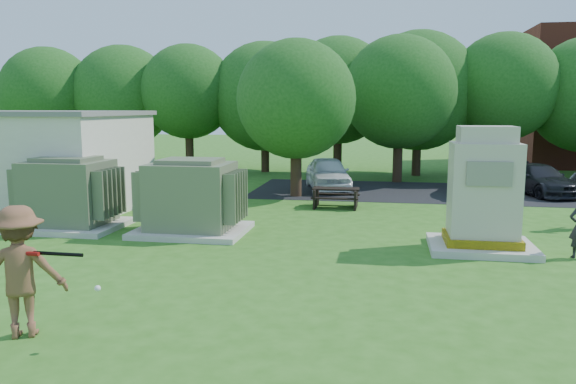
% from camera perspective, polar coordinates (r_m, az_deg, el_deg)
% --- Properties ---
extents(ground, '(120.00, 120.00, 0.00)m').
position_cam_1_polar(ground, '(10.95, -3.68, -9.84)').
color(ground, '#2D6619').
rests_on(ground, ground).
extents(parking_strip, '(20.00, 6.00, 0.01)m').
position_cam_1_polar(parking_strip, '(24.27, 20.60, -0.16)').
color(parking_strip, '#232326').
rests_on(parking_strip, ground).
extents(transformer_left, '(3.00, 2.40, 2.07)m').
position_cam_1_polar(transformer_left, '(17.31, -21.39, -0.28)').
color(transformer_left, beige).
rests_on(transformer_left, ground).
extents(transformer_right, '(3.00, 2.40, 2.07)m').
position_cam_1_polar(transformer_right, '(15.72, -9.79, -0.66)').
color(transformer_right, beige).
rests_on(transformer_right, ground).
extents(generator_cabinet, '(2.48, 2.03, 3.02)m').
position_cam_1_polar(generator_cabinet, '(14.37, 19.23, -0.45)').
color(generator_cabinet, beige).
rests_on(generator_cabinet, ground).
extents(picnic_table, '(1.61, 1.21, 0.69)m').
position_cam_1_polar(picnic_table, '(19.62, 4.89, -0.34)').
color(picnic_table, black).
rests_on(picnic_table, ground).
extents(batter, '(1.50, 1.22, 2.02)m').
position_cam_1_polar(batter, '(9.45, -25.52, -7.30)').
color(batter, brown).
rests_on(batter, ground).
extents(car_white, '(2.55, 4.33, 1.38)m').
position_cam_1_polar(car_white, '(23.98, 4.06, 1.93)').
color(car_white, white).
rests_on(car_white, ground).
extents(car_silver_a, '(1.54, 4.23, 1.39)m').
position_cam_1_polar(car_silver_a, '(23.96, 18.85, 1.48)').
color(car_silver_a, silver).
rests_on(car_silver_a, ground).
extents(car_dark, '(2.97, 4.47, 1.20)m').
position_cam_1_polar(car_dark, '(24.69, 24.05, 1.18)').
color(car_dark, black).
rests_on(car_dark, ground).
extents(batting_equipment, '(1.24, 0.25, 0.51)m').
position_cam_1_polar(batting_equipment, '(8.95, -22.33, -6.37)').
color(batting_equipment, black).
rests_on(batting_equipment, ground).
extents(tree_row, '(41.30, 13.30, 7.30)m').
position_cam_1_polar(tree_row, '(28.61, 8.64, 9.87)').
color(tree_row, '#47301E').
rests_on(tree_row, ground).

